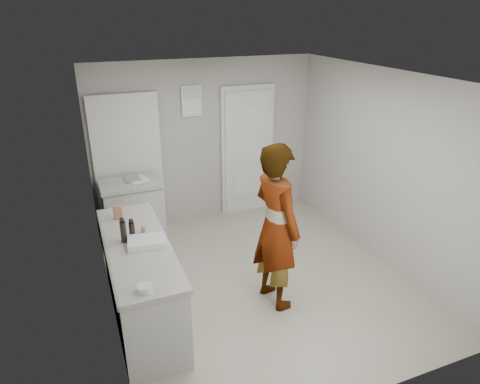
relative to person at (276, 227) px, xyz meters
name	(u,v)px	position (x,y,z in m)	size (l,w,h in m)	color
ground	(256,278)	(-0.02, 0.46, -0.96)	(4.00, 4.00, 0.00)	#A59F8A
room_shell	(196,158)	(-0.19, 2.41, 0.07)	(4.00, 4.00, 4.00)	#A19E98
main_counter	(141,284)	(-1.47, 0.26, -0.53)	(0.64, 1.96, 0.93)	#B5B5B0
side_counter	(134,214)	(-1.27, 2.01, -0.53)	(0.84, 0.61, 0.93)	#B5B5B0
person	(276,227)	(0.00, 0.00, 0.00)	(0.70, 0.46, 1.91)	silver
cake_mix_box	(118,212)	(-1.56, 0.90, 0.05)	(0.10, 0.05, 0.17)	#A87854
spice_jar	(144,229)	(-1.36, 0.48, 0.00)	(0.05, 0.05, 0.07)	#A1895C
oil_cruet_a	(132,229)	(-1.49, 0.38, 0.08)	(0.06, 0.06, 0.24)	black
oil_cruet_b	(123,230)	(-1.58, 0.34, 0.10)	(0.06, 0.06, 0.28)	black
baking_dish	(147,242)	(-1.37, 0.20, 0.00)	(0.41, 0.32, 0.07)	silver
egg_bowl	(145,288)	(-1.54, -0.58, -0.01)	(0.13, 0.13, 0.05)	silver
papers	(137,179)	(-1.16, 2.08, -0.03)	(0.26, 0.33, 0.01)	white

